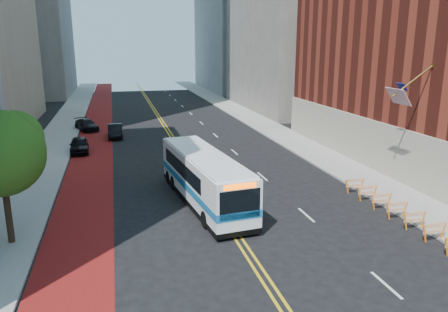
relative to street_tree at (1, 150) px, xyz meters
The scene contains 13 objects.
ground 13.68m from the street_tree, 28.25° to the right, with size 160.00×160.00×0.00m, color black.
sidewalk_left 24.45m from the street_tree, 91.81° to the left, with size 4.00×140.00×0.15m, color gray.
sidewalk_right 33.73m from the street_tree, 45.87° to the left, with size 4.00×140.00×0.15m, color gray.
bus_lane_paint 24.66m from the street_tree, 82.53° to the left, with size 3.60×140.00×0.01m, color maroon.
center_line_inner 26.84m from the street_tree, 65.21° to the left, with size 0.14×140.00×0.01m, color gold.
center_line_outer 26.99m from the street_tree, 64.51° to the left, with size 0.14×140.00×0.01m, color gold.
lane_dashes 36.09m from the street_tree, 63.34° to the left, with size 0.14×98.20×0.01m.
construction_barriers 21.43m from the street_tree, ahead, with size 1.42×10.91×1.00m.
street_tree is the anchor object (origin of this frame).
transit_bus 11.63m from the street_tree, 18.67° to the left, with size 3.89×11.94×3.22m.
car_a 19.96m from the street_tree, 84.28° to the left, with size 1.67×4.14×1.41m, color black.
car_b 26.37m from the street_tree, 78.33° to the left, with size 1.50×4.29×1.41m, color black.
car_c 30.80m from the street_tree, 86.18° to the left, with size 1.82×4.48×1.30m, color black.
Camera 1 is at (-5.83, -16.27, 9.85)m, focal length 35.00 mm.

